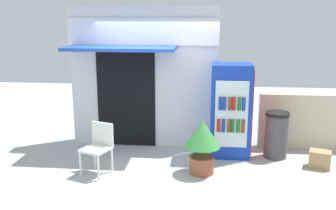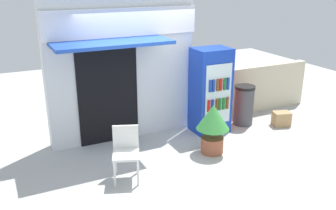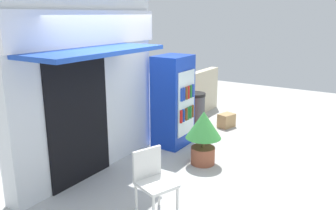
{
  "view_description": "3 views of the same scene",
  "coord_description": "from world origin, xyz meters",
  "px_view_note": "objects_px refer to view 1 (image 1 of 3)",
  "views": [
    {
      "loc": [
        0.91,
        -6.25,
        2.68
      ],
      "look_at": [
        0.27,
        0.22,
        1.12
      ],
      "focal_mm": 41.68,
      "sensor_mm": 36.0,
      "label": 1
    },
    {
      "loc": [
        -2.59,
        -5.3,
        3.14
      ],
      "look_at": [
        0.12,
        0.3,
        0.94
      ],
      "focal_mm": 39.69,
      "sensor_mm": 36.0,
      "label": 2
    },
    {
      "loc": [
        -4.11,
        -2.49,
        2.52
      ],
      "look_at": [
        0.22,
        0.27,
        1.15
      ],
      "focal_mm": 36.88,
      "sensor_mm": 36.0,
      "label": 3
    }
  ],
  "objects_px": {
    "trash_bin": "(276,135)",
    "cardboard_box": "(320,159)",
    "plastic_chair": "(99,145)",
    "drink_cooler": "(231,111)",
    "potted_plant_near_shop": "(202,141)"
  },
  "relations": [
    {
      "from": "trash_bin",
      "to": "cardboard_box",
      "type": "height_order",
      "value": "trash_bin"
    },
    {
      "from": "cardboard_box",
      "to": "plastic_chair",
      "type": "bearing_deg",
      "value": -170.95
    },
    {
      "from": "drink_cooler",
      "to": "cardboard_box",
      "type": "distance_m",
      "value": 1.77
    },
    {
      "from": "potted_plant_near_shop",
      "to": "trash_bin",
      "type": "distance_m",
      "value": 1.64
    },
    {
      "from": "plastic_chair",
      "to": "cardboard_box",
      "type": "distance_m",
      "value": 3.86
    },
    {
      "from": "drink_cooler",
      "to": "potted_plant_near_shop",
      "type": "relative_size",
      "value": 1.88
    },
    {
      "from": "trash_bin",
      "to": "potted_plant_near_shop",
      "type": "bearing_deg",
      "value": -146.87
    },
    {
      "from": "potted_plant_near_shop",
      "to": "trash_bin",
      "type": "xyz_separation_m",
      "value": [
        1.37,
        0.89,
        -0.14
      ]
    },
    {
      "from": "trash_bin",
      "to": "cardboard_box",
      "type": "xyz_separation_m",
      "value": [
        0.7,
        -0.45,
        -0.29
      ]
    },
    {
      "from": "plastic_chair",
      "to": "cardboard_box",
      "type": "relative_size",
      "value": 2.4
    },
    {
      "from": "potted_plant_near_shop",
      "to": "cardboard_box",
      "type": "xyz_separation_m",
      "value": [
        2.07,
        0.45,
        -0.42
      ]
    },
    {
      "from": "drink_cooler",
      "to": "potted_plant_near_shop",
      "type": "bearing_deg",
      "value": -119.45
    },
    {
      "from": "trash_bin",
      "to": "cardboard_box",
      "type": "distance_m",
      "value": 0.88
    },
    {
      "from": "trash_bin",
      "to": "cardboard_box",
      "type": "relative_size",
      "value": 2.43
    },
    {
      "from": "drink_cooler",
      "to": "trash_bin",
      "type": "height_order",
      "value": "drink_cooler"
    }
  ]
}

